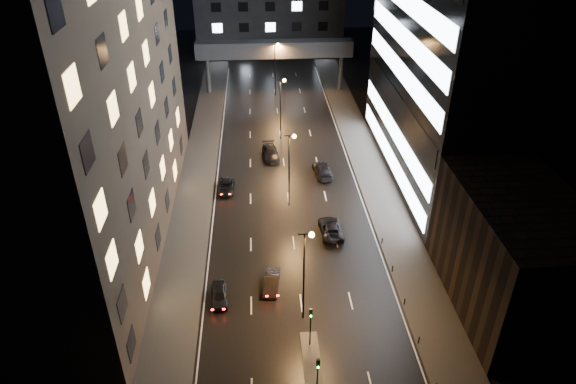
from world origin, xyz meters
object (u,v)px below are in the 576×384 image
Objects in this scene: car_away_d at (271,153)px; car_toward_b at (322,170)px; car_away_b at (272,282)px; car_away_c at (226,187)px; car_away_a at (219,295)px; car_toward_a at (331,228)px.

car_away_d is 0.98× the size of car_toward_b.
car_away_b is 20.46m from car_away_c.
car_away_b is 24.59m from car_toward_b.
car_toward_b is (13.49, 24.74, 0.12)m from car_away_a.
car_away_d is 21.16m from car_toward_a.
car_away_c is 0.83× the size of car_toward_b.
car_away_a is 5.54m from car_away_b.
car_away_b is at bearing 48.72° from car_toward_a.
car_away_d reaches higher than car_toward_a.
car_away_d is at bearing -73.99° from car_toward_a.
car_away_c is 14.02m from car_toward_b.
car_toward_a is at bearing 33.44° from car_away_a.
car_toward_a is 0.98× the size of car_toward_b.
car_away_d is (0.97, 29.11, 0.10)m from car_away_b.
car_away_c is 0.85× the size of car_away_d.
car_toward_b reaches higher than car_away_a.
car_away_d reaches higher than car_away_b.
car_away_a is 28.18m from car_toward_b.
car_toward_b reaches higher than car_away_b.
car_toward_b reaches higher than car_toward_a.
car_toward_a is (7.40, 8.95, 0.06)m from car_away_b.
car_away_b is 0.76× the size of car_toward_b.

